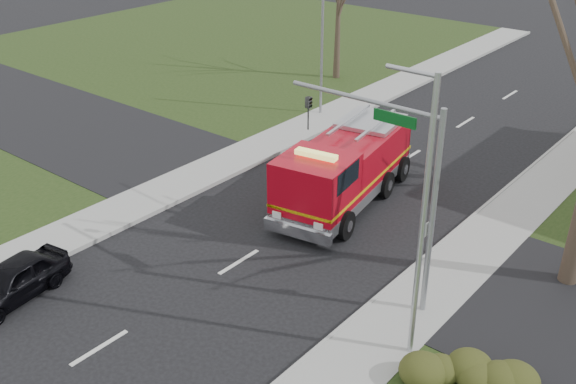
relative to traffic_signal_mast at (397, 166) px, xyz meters
The scene contains 10 objects.
ground 7.18m from the traffic_signal_mast, 163.94° to the right, with size 120.00×120.00×0.00m, color black.
sidewalk_right 4.97m from the traffic_signal_mast, 56.58° to the right, with size 2.40×80.00×0.15m, color #9D9D97.
sidewalk_left 12.41m from the traffic_signal_mast, behind, with size 2.40×80.00×0.15m, color #9D9D97.
cross_street_left 28.11m from the traffic_signal_mast, behind, with size 30.00×8.00×0.15m, color black.
hedge_corner 6.14m from the traffic_signal_mast, 33.41° to the right, with size 2.80×2.00×0.90m, color #323B15.
traffic_signal_mast is the anchor object (origin of this frame).
streetlight_pole 2.78m from the traffic_signal_mast, 46.02° to the right, with size 1.48×0.16×8.40m.
utility_pole_far 17.38m from the traffic_signal_mast, 133.85° to the left, with size 0.14×0.14×7.00m, color gray.
fire_engine 7.53m from the traffic_signal_mast, 137.30° to the left, with size 4.11×8.30×3.21m.
parked_car_maroon 12.78m from the traffic_signal_mast, 140.93° to the right, with size 1.57×3.89×1.33m, color black.
Camera 1 is at (14.13, -14.60, 12.94)m, focal length 42.00 mm.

